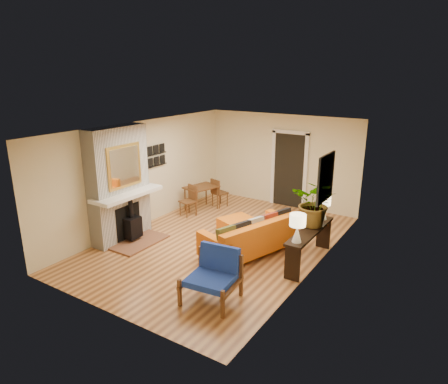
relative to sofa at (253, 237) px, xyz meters
The scene contains 10 objects.
room_shell 2.87m from the sofa, 96.48° to the left, with size 6.50×6.50×6.50m.
fireplace 3.17m from the sofa, 162.60° to the right, with size 1.09×1.68×2.60m.
sofa is the anchor object (origin of this frame).
ottoman 1.08m from the sofa, 137.34° to the left, with size 0.99×0.99×0.39m.
blue_chair 1.88m from the sofa, 81.97° to the right, with size 0.94×0.92×0.89m.
dining_table 3.01m from the sofa, 146.19° to the left, with size 0.92×1.57×0.82m.
console_table 1.20m from the sofa, 11.82° to the left, with size 0.34×1.85×0.72m.
lamp_near 1.42m from the sofa, 21.90° to the right, with size 0.30×0.30×0.54m.
lamp_far 1.64m from the sofa, 38.95° to the left, with size 0.30×0.30×0.54m.
houseplant 1.50m from the sofa, 22.17° to the left, with size 0.89×0.77×0.99m, color #1E5919.
Camera 1 is at (4.59, -6.97, 3.77)m, focal length 32.00 mm.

